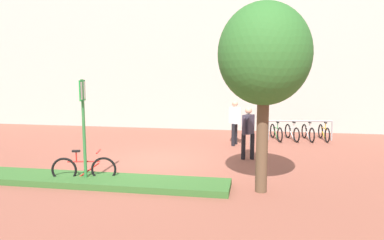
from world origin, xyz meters
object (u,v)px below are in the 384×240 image
(tree_sidewalk, at_px, (264,55))
(bike_rack_cluster, at_px, (300,132))
(person_suited_dark, at_px, (248,130))
(bike_at_sign, at_px, (84,169))
(bollard_steel, at_px, (252,135))
(parking_sign_post, at_px, (83,117))
(person_casual_tan, at_px, (235,120))

(tree_sidewalk, bearing_deg, bike_rack_cluster, 76.20)
(bike_rack_cluster, relative_size, person_suited_dark, 1.53)
(bike_at_sign, bearing_deg, bollard_steel, 50.59)
(bollard_steel, bearing_deg, person_suited_dark, -93.21)
(parking_sign_post, distance_m, bike_at_sign, 1.40)
(tree_sidewalk, xyz_separation_m, person_casual_tan, (-0.94, 5.36, -2.26))
(parking_sign_post, xyz_separation_m, person_casual_tan, (3.52, 5.47, -0.76))
(person_suited_dark, xyz_separation_m, person_casual_tan, (-0.56, 2.19, 0.00))
(parking_sign_post, distance_m, person_suited_dark, 5.28)
(parking_sign_post, distance_m, bike_rack_cluster, 9.33)
(bike_rack_cluster, bearing_deg, parking_sign_post, -131.62)
(person_suited_dark, bearing_deg, bike_rack_cluster, 60.43)
(bike_rack_cluster, distance_m, bollard_steel, 2.52)
(tree_sidewalk, relative_size, person_suited_dark, 2.60)
(tree_sidewalk, relative_size, bike_at_sign, 2.70)
(bike_at_sign, height_order, bollard_steel, bollard_steel)
(bike_rack_cluster, distance_m, person_casual_tan, 3.05)
(person_suited_dark, relative_size, person_casual_tan, 1.00)
(tree_sidewalk, height_order, bike_at_sign, tree_sidewalk)
(bike_at_sign, height_order, bike_rack_cluster, bike_at_sign)
(bike_at_sign, relative_size, bollard_steel, 1.84)
(bike_at_sign, distance_m, person_casual_tan, 6.50)
(bike_rack_cluster, bearing_deg, person_casual_tan, -151.32)
(bike_rack_cluster, distance_m, person_suited_dark, 4.21)
(bollard_steel, bearing_deg, tree_sidewalk, -86.97)
(bike_at_sign, bearing_deg, person_suited_dark, 37.43)
(tree_sidewalk, distance_m, person_suited_dark, 3.91)
(bike_rack_cluster, relative_size, person_casual_tan, 1.53)
(parking_sign_post, bearing_deg, person_suited_dark, 38.80)
(person_casual_tan, bearing_deg, tree_sidewalk, -80.01)
(person_casual_tan, bearing_deg, bollard_steel, -14.77)
(bike_at_sign, relative_size, person_casual_tan, 0.96)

